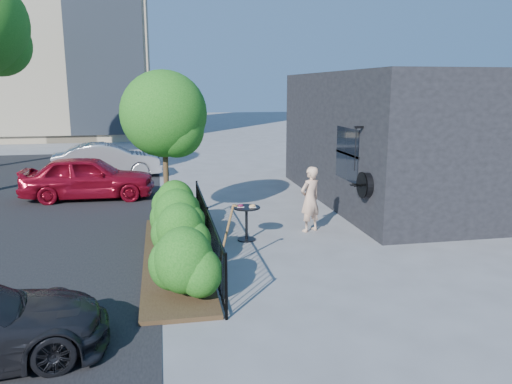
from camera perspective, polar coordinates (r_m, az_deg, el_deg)
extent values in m
plane|color=gray|center=(11.06, 2.32, -6.91)|extent=(120.00, 120.00, 0.00)
cube|color=black|center=(16.75, 17.45, 6.03)|extent=(6.00, 9.00, 4.00)
cube|color=black|center=(13.63, 10.42, 4.28)|extent=(0.04, 1.60, 1.40)
cube|color=black|center=(13.63, 10.44, 4.28)|extent=(0.05, 1.70, 0.06)
cylinder|color=black|center=(12.31, 12.44, 0.79)|extent=(0.18, 0.60, 0.60)
cylinder|color=black|center=(12.27, 12.01, 0.78)|extent=(0.03, 0.64, 0.64)
cube|color=black|center=(12.58, 11.73, 7.27)|extent=(0.25, 0.06, 0.06)
cylinder|color=black|center=(12.60, 11.29, 4.78)|extent=(0.02, 0.02, 1.05)
cylinder|color=black|center=(7.85, -3.43, -10.75)|extent=(0.05, 0.05, 1.10)
cylinder|color=black|center=(10.66, -5.55, -4.58)|extent=(0.05, 0.05, 1.10)
cylinder|color=black|center=(13.56, -6.75, -1.01)|extent=(0.05, 0.05, 1.10)
cube|color=black|center=(10.53, -5.61, -1.92)|extent=(0.03, 6.00, 0.03)
cube|color=black|center=(10.80, -5.50, -6.87)|extent=(0.03, 6.00, 0.03)
cylinder|color=black|center=(7.94, -3.53, -10.47)|extent=(0.02, 0.02, 1.04)
cylinder|color=black|center=(8.12, -3.71, -9.94)|extent=(0.02, 0.02, 1.04)
cylinder|color=black|center=(8.31, -3.89, -9.43)|extent=(0.02, 0.02, 1.04)
cylinder|color=black|center=(8.49, -4.06, -8.95)|extent=(0.02, 0.02, 1.04)
cylinder|color=black|center=(8.68, -4.22, -8.48)|extent=(0.02, 0.02, 1.04)
cylinder|color=black|center=(8.87, -4.37, -8.04)|extent=(0.02, 0.02, 1.04)
cylinder|color=black|center=(9.05, -4.52, -7.61)|extent=(0.02, 0.02, 1.04)
cylinder|color=black|center=(9.24, -4.66, -7.20)|extent=(0.02, 0.02, 1.04)
cylinder|color=black|center=(9.43, -4.79, -6.80)|extent=(0.02, 0.02, 1.04)
cylinder|color=black|center=(9.62, -4.92, -6.43)|extent=(0.02, 0.02, 1.04)
cylinder|color=black|center=(9.81, -5.05, -6.06)|extent=(0.02, 0.02, 1.04)
cylinder|color=black|center=(10.00, -5.17, -5.71)|extent=(0.02, 0.02, 1.04)
cylinder|color=black|center=(10.19, -5.28, -5.37)|extent=(0.02, 0.02, 1.04)
cylinder|color=black|center=(10.38, -5.39, -5.05)|extent=(0.02, 0.02, 1.04)
cylinder|color=black|center=(10.57, -5.50, -4.73)|extent=(0.02, 0.02, 1.04)
cylinder|color=black|center=(10.76, -5.60, -4.43)|extent=(0.02, 0.02, 1.04)
cylinder|color=black|center=(10.95, -5.70, -4.14)|extent=(0.02, 0.02, 1.04)
cylinder|color=black|center=(11.14, -5.79, -3.86)|extent=(0.02, 0.02, 1.04)
cylinder|color=black|center=(11.33, -5.89, -3.59)|extent=(0.02, 0.02, 1.04)
cylinder|color=black|center=(11.53, -5.98, -3.32)|extent=(0.02, 0.02, 1.04)
cylinder|color=black|center=(11.72, -6.06, -3.07)|extent=(0.02, 0.02, 1.04)
cylinder|color=black|center=(11.91, -6.14, -2.82)|extent=(0.02, 0.02, 1.04)
cylinder|color=black|center=(12.10, -6.22, -2.59)|extent=(0.02, 0.02, 1.04)
cylinder|color=black|center=(12.30, -6.30, -2.35)|extent=(0.02, 0.02, 1.04)
cylinder|color=black|center=(12.49, -6.38, -2.13)|extent=(0.02, 0.02, 1.04)
cylinder|color=black|center=(12.68, -6.45, -1.91)|extent=(0.02, 0.02, 1.04)
cylinder|color=black|center=(12.88, -6.52, -1.70)|extent=(0.02, 0.02, 1.04)
cylinder|color=black|center=(13.07, -6.59, -1.50)|extent=(0.02, 0.02, 1.04)
cylinder|color=black|center=(13.27, -6.66, -1.30)|extent=(0.02, 0.02, 1.04)
cylinder|color=black|center=(13.46, -6.72, -1.11)|extent=(0.02, 0.02, 1.04)
cube|color=#382616|center=(10.78, -9.23, -7.34)|extent=(1.30, 6.00, 0.08)
ellipsoid|color=#175814|center=(8.49, -8.22, -7.97)|extent=(1.10, 1.10, 1.24)
ellipsoid|color=#175814|center=(10.01, -8.67, -4.88)|extent=(1.10, 1.10, 1.24)
ellipsoid|color=#175814|center=(11.45, -8.99, -2.73)|extent=(1.10, 1.10, 1.24)
ellipsoid|color=#175814|center=(12.81, -9.21, -1.16)|extent=(1.10, 1.10, 1.24)
cylinder|color=#3F2B19|center=(13.20, -10.22, 1.41)|extent=(0.14, 0.14, 2.40)
sphere|color=#175814|center=(13.00, -10.49, 8.53)|extent=(2.20, 2.20, 2.20)
sphere|color=#175814|center=(12.83, -9.08, 7.05)|extent=(1.43, 1.43, 1.43)
cylinder|color=black|center=(11.69, -1.10, -1.79)|extent=(0.65, 0.65, 0.03)
cylinder|color=black|center=(11.79, -1.09, -3.67)|extent=(0.06, 0.06, 0.78)
cylinder|color=black|center=(11.90, -1.08, -5.44)|extent=(0.43, 0.43, 0.03)
cube|color=white|center=(11.70, -1.79, -1.69)|extent=(0.17, 0.17, 0.01)
cube|color=white|center=(11.67, -0.40, -1.71)|extent=(0.17, 0.17, 0.01)
torus|color=#520D21|center=(11.69, -1.79, -1.56)|extent=(0.14, 0.14, 0.05)
torus|color=tan|center=(11.67, -0.40, -1.58)|extent=(0.14, 0.14, 0.05)
imported|color=beige|center=(12.50, 6.21, -0.82)|extent=(0.71, 0.62, 1.65)
cylinder|color=brown|center=(9.79, -3.44, -4.94)|extent=(0.35, 0.05, 1.22)
cube|color=gray|center=(9.97, -4.42, -8.48)|extent=(0.09, 0.18, 0.26)
cylinder|color=brown|center=(9.66, -2.37, -1.55)|extent=(0.10, 0.10, 0.05)
imported|color=maroon|center=(16.97, -18.60, 1.60)|extent=(4.19, 1.77, 1.41)
imported|color=#A4A4A9|center=(20.75, -16.59, 3.47)|extent=(4.32, 1.98, 1.37)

